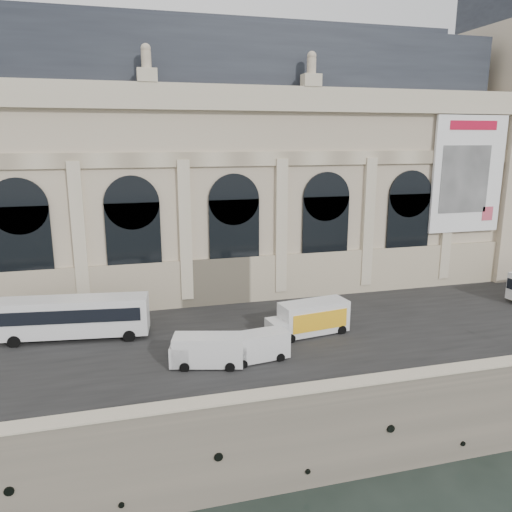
{
  "coord_description": "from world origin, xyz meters",
  "views": [
    {
      "loc": [
        -14.84,
        -27.11,
        22.97
      ],
      "look_at": [
        -1.65,
        22.0,
        10.97
      ],
      "focal_mm": 35.0,
      "sensor_mm": 36.0,
      "label": 1
    }
  ],
  "objects": [
    {
      "name": "museum",
      "position": [
        -5.98,
        30.86,
        19.72
      ],
      "size": [
        69.0,
        18.7,
        29.1
      ],
      "color": "beige",
      "rests_on": "quay"
    },
    {
      "name": "street",
      "position": [
        0.0,
        14.0,
        6.03
      ],
      "size": [
        160.0,
        24.0,
        0.06
      ],
      "primitive_type": "cube",
      "color": "#2D2D2D",
      "rests_on": "quay"
    },
    {
      "name": "van_b",
      "position": [
        -9.54,
        7.95,
        7.25
      ],
      "size": [
        5.85,
        3.4,
        2.45
      ],
      "color": "silver",
      "rests_on": "quay"
    },
    {
      "name": "box_truck",
      "position": [
        0.51,
        11.84,
        7.49
      ],
      "size": [
        7.59,
        3.44,
        2.95
      ],
      "color": "silver",
      "rests_on": "quay"
    },
    {
      "name": "ground",
      "position": [
        0.0,
        0.0,
        0.0
      ],
      "size": [
        260.0,
        260.0,
        0.0
      ],
      "primitive_type": "plane",
      "color": "black",
      "rests_on": "ground"
    },
    {
      "name": "bus_left",
      "position": [
        -19.45,
        16.1,
        8.07
      ],
      "size": [
        12.75,
        4.24,
        3.69
      ],
      "color": "silver",
      "rests_on": "quay"
    },
    {
      "name": "van_c",
      "position": [
        -5.66,
        7.83,
        7.16
      ],
      "size": [
        5.3,
        2.62,
        2.27
      ],
      "color": "silver",
      "rests_on": "quay"
    },
    {
      "name": "quay",
      "position": [
        0.0,
        35.0,
        3.0
      ],
      "size": [
        160.0,
        70.0,
        6.0
      ],
      "primitive_type": "cube",
      "color": "gray",
      "rests_on": "ground"
    },
    {
      "name": "parapet",
      "position": [
        0.0,
        0.6,
        6.62
      ],
      "size": [
        160.0,
        1.4,
        1.21
      ],
      "color": "gray",
      "rests_on": "quay"
    },
    {
      "name": "clock_pavilion",
      "position": [
        34.0,
        27.93,
        23.42
      ],
      "size": [
        13.0,
        14.72,
        36.7
      ],
      "color": "beige",
      "rests_on": "quay"
    }
  ]
}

